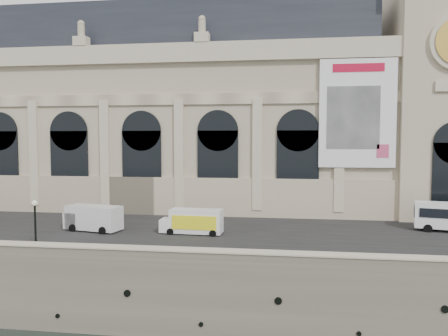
{
  "coord_description": "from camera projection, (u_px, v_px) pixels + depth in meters",
  "views": [
    {
      "loc": [
        14.35,
        -32.79,
        15.89
      ],
      "look_at": [
        6.77,
        22.0,
        12.25
      ],
      "focal_mm": 35.0,
      "sensor_mm": 36.0,
      "label": 1
    }
  ],
  "objects": [
    {
      "name": "museum",
      "position": [
        148.0,
        114.0,
        65.44
      ],
      "size": [
        69.0,
        18.7,
        29.1
      ],
      "color": "#C1B195",
      "rests_on": "quay"
    },
    {
      "name": "quay",
      "position": [
        193.0,
        220.0,
        69.81
      ],
      "size": [
        160.0,
        70.0,
        6.0
      ],
      "primitive_type": "cube",
      "color": "gray",
      "rests_on": "ground"
    },
    {
      "name": "parapet",
      "position": [
        106.0,
        253.0,
        35.57
      ],
      "size": [
        160.0,
        1.4,
        1.21
      ],
      "color": "gray",
      "rests_on": "quay"
    },
    {
      "name": "van_c",
      "position": [
        91.0,
        218.0,
        47.1
      ],
      "size": [
        6.54,
        3.6,
        2.75
      ],
      "color": "silver",
      "rests_on": "quay"
    },
    {
      "name": "ground",
      "position": [
        104.0,
        335.0,
        35.41
      ],
      "size": [
        260.0,
        260.0,
        0.0
      ],
      "primitive_type": "plane",
      "color": "black",
      "rests_on": "ground"
    },
    {
      "name": "box_truck",
      "position": [
        193.0,
        222.0,
        45.54
      ],
      "size": [
        6.57,
        2.58,
        2.61
      ],
      "color": "white",
      "rests_on": "quay"
    },
    {
      "name": "street",
      "position": [
        154.0,
        227.0,
        48.86
      ],
      "size": [
        160.0,
        24.0,
        0.06
      ],
      "primitive_type": "cube",
      "color": "#2D2D2D",
      "rests_on": "quay"
    },
    {
      "name": "clock_pavilion",
      "position": [
        437.0,
        82.0,
        56.83
      ],
      "size": [
        13.0,
        14.72,
        36.7
      ],
      "color": "#C1B195",
      "rests_on": "quay"
    },
    {
      "name": "lamp_right",
      "position": [
        35.0,
        227.0,
        37.69
      ],
      "size": [
        0.47,
        0.47,
        4.65
      ],
      "color": "black",
      "rests_on": "quay"
    }
  ]
}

